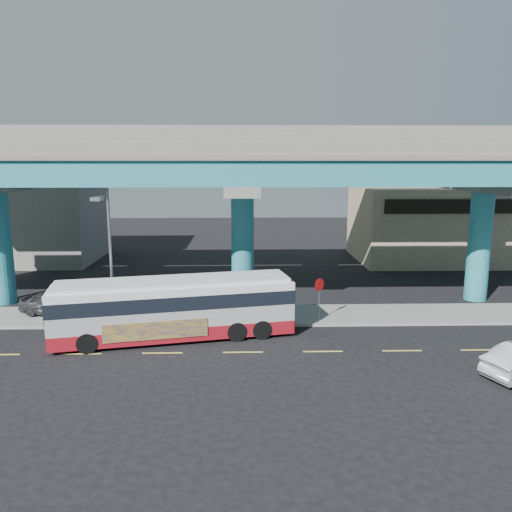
{
  "coord_description": "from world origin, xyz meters",
  "views": [
    {
      "loc": [
        0.04,
        -23.82,
        9.37
      ],
      "look_at": [
        0.76,
        4.0,
        4.07
      ],
      "focal_mm": 35.0,
      "sensor_mm": 36.0,
      "label": 1
    }
  ],
  "objects_px": {
    "transit_bus": "(175,306)",
    "stop_sign": "(319,290)",
    "street_lamp": "(107,241)",
    "parked_car": "(54,303)"
  },
  "relations": [
    {
      "from": "street_lamp",
      "to": "stop_sign",
      "type": "bearing_deg",
      "value": 3.53
    },
    {
      "from": "parked_car",
      "to": "street_lamp",
      "type": "xyz_separation_m",
      "value": [
        4.02,
        -2.27,
        4.22
      ]
    },
    {
      "from": "transit_bus",
      "to": "parked_car",
      "type": "bearing_deg",
      "value": 142.17
    },
    {
      "from": "street_lamp",
      "to": "stop_sign",
      "type": "relative_size",
      "value": 2.96
    },
    {
      "from": "stop_sign",
      "to": "transit_bus",
      "type": "bearing_deg",
      "value": 178.56
    },
    {
      "from": "parked_car",
      "to": "stop_sign",
      "type": "xyz_separation_m",
      "value": [
        15.92,
        -1.53,
        1.13
      ]
    },
    {
      "from": "transit_bus",
      "to": "stop_sign",
      "type": "xyz_separation_m",
      "value": [
        8.08,
        2.33,
        0.21
      ]
    },
    {
      "from": "transit_bus",
      "to": "stop_sign",
      "type": "relative_size",
      "value": 5.05
    },
    {
      "from": "parked_car",
      "to": "street_lamp",
      "type": "distance_m",
      "value": 6.25
    },
    {
      "from": "transit_bus",
      "to": "stop_sign",
      "type": "bearing_deg",
      "value": 4.45
    }
  ]
}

